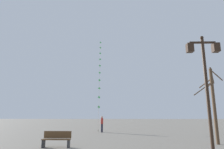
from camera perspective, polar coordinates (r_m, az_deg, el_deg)
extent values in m
plane|color=gray|center=(21.13, 4.55, -16.67)|extent=(160.00, 160.00, 0.00)
cylinder|color=black|center=(9.25, 26.21, -5.77)|extent=(0.14, 0.14, 5.14)
sphere|color=black|center=(9.84, 24.79, 9.74)|extent=(0.16, 0.16, 0.16)
cube|color=black|center=(9.76, 24.91, 8.48)|extent=(1.15, 0.08, 0.08)
cube|color=black|center=(9.47, 21.82, 7.23)|extent=(0.28, 0.28, 0.40)
cube|color=beige|center=(9.47, 21.82, 7.23)|extent=(0.19, 0.19, 0.30)
cube|color=black|center=(9.92, 28.10, 6.93)|extent=(0.28, 0.28, 0.40)
cube|color=beige|center=(9.92, 28.10, 6.93)|extent=(0.19, 0.19, 0.30)
cylinder|color=brown|center=(23.00, -4.07, -16.05)|extent=(0.06, 0.06, 0.18)
cylinder|color=silver|center=(23.84, -3.98, -12.52)|extent=(0.16, 1.82, 2.64)
cylinder|color=silver|center=(25.24, -3.85, -8.02)|extent=(0.09, 0.91, 1.31)
cylinder|color=silver|center=(26.25, -3.78, -5.33)|extent=(0.09, 0.91, 1.31)
cylinder|color=silver|center=(27.30, -3.72, -2.84)|extent=(0.09, 0.91, 1.31)
cylinder|color=silver|center=(28.41, -3.65, -0.54)|extent=(0.09, 0.91, 1.31)
cylinder|color=silver|center=(29.56, -3.60, 1.58)|extent=(0.09, 0.91, 1.31)
cylinder|color=silver|center=(30.74, -3.55, 3.55)|extent=(0.09, 0.91, 1.31)
cylinder|color=silver|center=(31.96, -3.50, 5.36)|extent=(0.09, 0.91, 1.31)
cylinder|color=silver|center=(33.20, -3.45, 7.04)|extent=(0.09, 0.91, 1.31)
cylinder|color=silver|center=(34.48, -3.41, 8.60)|extent=(0.09, 0.91, 1.31)
cube|color=green|center=(24.77, -3.89, -9.45)|extent=(0.34, 0.03, 0.34)
cylinder|color=green|center=(24.76, -3.90, -10.00)|extent=(0.02, 0.02, 0.21)
cube|color=green|center=(25.74, -3.82, -6.65)|extent=(0.34, 0.07, 0.34)
cylinder|color=green|center=(25.72, -3.82, -7.19)|extent=(0.02, 0.03, 0.22)
cube|color=green|center=(26.77, -3.75, -4.06)|extent=(0.34, 0.09, 0.34)
cylinder|color=green|center=(26.74, -3.75, -4.53)|extent=(0.02, 0.03, 0.18)
cube|color=green|center=(27.85, -3.68, -1.67)|extent=(0.34, 0.08, 0.34)
cylinder|color=green|center=(27.81, -3.69, -2.11)|extent=(0.02, 0.02, 0.17)
cube|color=green|center=(28.98, -3.63, 0.54)|extent=(0.33, 0.12, 0.34)
cylinder|color=green|center=(28.93, -3.63, 0.12)|extent=(0.03, 0.04, 0.17)
cube|color=green|center=(30.14, -3.57, 2.58)|extent=(0.34, 0.06, 0.34)
cylinder|color=green|center=(30.08, -3.58, 2.13)|extent=(0.02, 0.04, 0.23)
cube|color=green|center=(31.34, -3.52, 4.47)|extent=(0.34, 0.02, 0.34)
cylinder|color=green|center=(31.28, -3.53, 4.09)|extent=(0.02, 0.04, 0.18)
cube|color=green|center=(32.58, -3.48, 6.22)|extent=(0.34, 0.05, 0.34)
cylinder|color=green|center=(32.51, -3.48, 5.85)|extent=(0.02, 0.04, 0.17)
cube|color=green|center=(33.84, -3.43, 7.84)|extent=(0.33, 0.11, 0.34)
cylinder|color=green|center=(33.76, -3.44, 7.47)|extent=(0.02, 0.02, 0.21)
cube|color=green|center=(35.12, -3.39, 9.34)|extent=(0.34, 0.07, 0.34)
cylinder|color=green|center=(35.05, -3.40, 9.01)|extent=(0.02, 0.03, 0.17)
cube|color=#1E1E2D|center=(21.74, -2.98, -15.36)|extent=(0.24, 0.32, 0.90)
cube|color=#B22D26|center=(21.71, -2.96, -13.44)|extent=(0.29, 0.41, 0.60)
sphere|color=tan|center=(21.70, -2.95, -12.33)|extent=(0.22, 0.22, 0.22)
cylinder|color=#B22D26|center=(21.92, -2.99, -12.98)|extent=(0.14, 0.40, 0.50)
cylinder|color=#4C3826|center=(14.46, 27.71, -7.93)|extent=(0.20, 0.20, 4.87)
cylinder|color=#4C3826|center=(14.84, 25.61, -2.35)|extent=(0.60, 0.84, 0.57)
cylinder|color=#4C3826|center=(14.39, 25.03, -3.82)|extent=(1.22, 0.27, 0.90)
cylinder|color=#4C3826|center=(14.93, 28.24, -0.14)|extent=(0.86, 0.22, 0.77)
cylinder|color=#4C3826|center=(14.86, 26.38, -3.16)|extent=(0.21, 0.77, 0.57)
cylinder|color=#4C3826|center=(15.13, 27.21, -0.27)|extent=(0.61, 0.85, 1.02)
cube|color=brown|center=(12.03, -16.01, -17.79)|extent=(1.61, 0.44, 0.04)
cube|color=brown|center=(12.21, -15.62, -16.59)|extent=(1.60, 0.06, 0.40)
cube|color=#262628|center=(12.30, -19.43, -18.51)|extent=(0.09, 0.38, 0.45)
cube|color=#262628|center=(11.86, -12.58, -19.15)|extent=(0.09, 0.38, 0.45)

